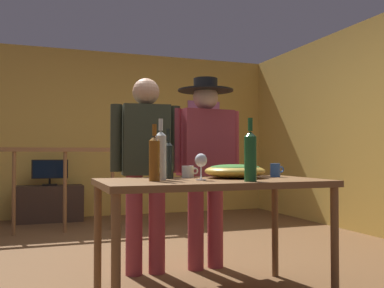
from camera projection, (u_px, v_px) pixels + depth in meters
The scene contains 18 objects.
ground_plane at pixel (162, 263), 3.68m from camera, with size 8.11×8.11×0.00m, color brown.
back_wall at pixel (108, 134), 6.65m from camera, with size 5.31×0.10×2.52m, color gold.
side_wall_right at pixel (343, 129), 5.49m from camera, with size 0.10×4.68×2.52m, color gold.
framed_picture at pixel (204, 119), 7.13m from camera, with size 0.56×0.03×0.58m, color #B766A6.
stair_railing at pixel (81, 177), 5.22m from camera, with size 2.93×0.10×1.07m.
tv_console at pixel (50, 203), 6.00m from camera, with size 0.90×0.40×0.50m, color #38281E.
flat_screen_tv at pixel (50, 170), 5.99m from camera, with size 0.48×0.12×0.36m.
serving_table at pixel (212, 191), 2.75m from camera, with size 1.43×0.79×0.77m.
salad_bowl at pixel (235, 170), 2.92m from camera, with size 0.41×0.41×0.21m.
wine_glass at pixel (201, 161), 2.67m from camera, with size 0.08×0.08×0.17m.
wine_bottle_dark at pixel (168, 159), 2.85m from camera, with size 0.07×0.07×0.33m.
wine_bottle_clear at pixel (161, 154), 2.69m from camera, with size 0.07×0.07×0.38m.
wine_bottle_green at pixel (250, 155), 2.55m from camera, with size 0.07×0.07×0.38m.
wine_bottle_amber at pixel (154, 157), 2.58m from camera, with size 0.07×0.07×0.34m.
mug_blue at pixel (276, 170), 3.06m from camera, with size 0.11×0.07×0.10m.
mug_white at pixel (188, 172), 2.98m from camera, with size 0.12×0.08×0.08m.
person_standing_left at pixel (146, 160), 3.38m from camera, with size 0.55×0.25×1.53m.
person_standing_right at pixel (206, 155), 3.55m from camera, with size 0.63×0.46×1.56m.
Camera 1 is at (-1.01, -3.57, 0.93)m, focal length 40.23 mm.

